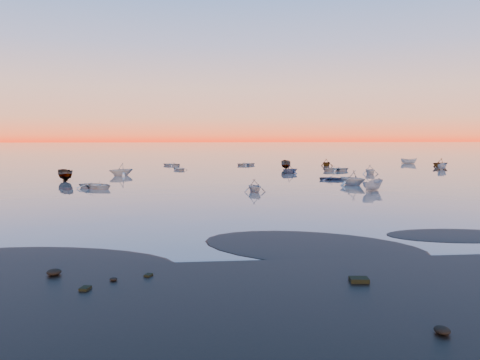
{
  "coord_description": "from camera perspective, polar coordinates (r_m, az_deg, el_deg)",
  "views": [
    {
      "loc": [
        -6.26,
        -24.65,
        5.98
      ],
      "look_at": [
        -0.92,
        28.0,
        0.95
      ],
      "focal_mm": 35.0,
      "sensor_mm": 36.0,
      "label": 1
    }
  ],
  "objects": [
    {
      "name": "ground",
      "position": [
        124.95,
        -2.91,
        2.68
      ],
      "size": [
        600.0,
        600.0,
        0.0
      ],
      "primitive_type": "plane",
      "color": "#695E57",
      "rests_on": "ground"
    },
    {
      "name": "boat_near_center",
      "position": [
        52.77,
        15.85,
        -1.29
      ],
      "size": [
        3.53,
        3.69,
        1.24
      ],
      "primitive_type": "imported",
      "rotation": [
        0.0,
        0.0,
        2.3
      ],
      "color": "gray",
      "rests_on": "ground"
    },
    {
      "name": "mud_lobes",
      "position": [
        25.19,
        8.87,
        -8.35
      ],
      "size": [
        140.0,
        6.0,
        0.07
      ],
      "primitive_type": null,
      "color": "black",
      "rests_on": "ground"
    },
    {
      "name": "moored_fleet",
      "position": [
        78.14,
        -1.17,
        1.04
      ],
      "size": [
        124.0,
        58.0,
        1.2
      ],
      "primitive_type": null,
      "color": "#B9B8B4",
      "rests_on": "ground"
    },
    {
      "name": "boat_near_left",
      "position": [
        55.62,
        -17.1,
        -0.98
      ],
      "size": [
        4.07,
        4.66,
        1.1
      ],
      "primitive_type": "imported",
      "rotation": [
        0.0,
        0.0,
        0.95
      ],
      "color": "#B9B8B4",
      "rests_on": "ground"
    },
    {
      "name": "boat_near_right",
      "position": [
        58.33,
        13.55,
        -0.61
      ],
      "size": [
        4.28,
        3.57,
        1.38
      ],
      "primitive_type": "imported",
      "rotation": [
        0.0,
        0.0,
        3.69
      ],
      "color": "#B9B8B4",
      "rests_on": "ground"
    }
  ]
}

